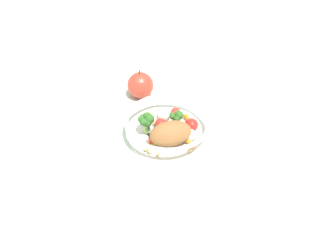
# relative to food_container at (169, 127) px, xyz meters

# --- Properties ---
(ground_plane) EXTENTS (2.40, 2.40, 0.00)m
(ground_plane) POSITION_rel_food_container_xyz_m (0.02, 0.00, -0.03)
(ground_plane) COLOR silver
(food_container) EXTENTS (0.20, 0.20, 0.07)m
(food_container) POSITION_rel_food_container_xyz_m (0.00, 0.00, 0.00)
(food_container) COLOR white
(food_container) RESTS_ON ground_plane
(loose_apple) EXTENTS (0.07, 0.07, 0.08)m
(loose_apple) POSITION_rel_food_container_xyz_m (0.17, -0.05, 0.01)
(loose_apple) COLOR #BC3828
(loose_apple) RESTS_ON ground_plane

